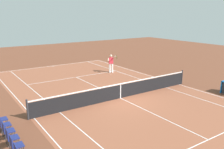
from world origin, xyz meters
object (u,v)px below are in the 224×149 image
at_px(tennis_player_near, 111,62).
at_px(spectator_chair_2, 15,145).
at_px(tennis_ball, 61,95).
at_px(spectator_chair_5, 3,124).
at_px(spectator_chair_6, 0,118).
at_px(spectator_chair_4, 7,130).
at_px(tennis_net, 120,91).
at_px(spectator_chair_3, 11,137).

relative_size(tennis_player_near, spectator_chair_2, 1.93).
height_order(tennis_ball, spectator_chair_5, spectator_chair_5).
relative_size(tennis_player_near, spectator_chair_6, 1.93).
xyz_separation_m(tennis_player_near, spectator_chair_2, (-9.27, 10.56, -0.41)).
bearing_deg(spectator_chair_5, tennis_player_near, -55.90).
bearing_deg(tennis_player_near, spectator_chair_4, 126.65).
bearing_deg(spectator_chair_6, tennis_net, -87.65).
relative_size(spectator_chair_5, spectator_chair_6, 1.00).
bearing_deg(tennis_ball, tennis_net, -130.91).
distance_m(tennis_player_near, spectator_chair_6, 12.37).
distance_m(spectator_chair_5, spectator_chair_6, 0.71).
xyz_separation_m(tennis_net, tennis_ball, (2.59, 2.98, -0.46)).
relative_size(spectator_chair_2, spectator_chair_6, 1.00).
distance_m(tennis_ball, spectator_chair_3, 6.51).
distance_m(tennis_net, spectator_chair_4, 7.33).
relative_size(spectator_chair_2, spectator_chair_4, 1.00).
distance_m(tennis_ball, spectator_chair_5, 5.50).
xyz_separation_m(spectator_chair_3, spectator_chair_4, (0.71, 0.00, 0.00)).
relative_size(tennis_net, tennis_ball, 177.27).
xyz_separation_m(tennis_net, spectator_chair_4, (-1.71, 7.13, 0.03)).
height_order(spectator_chair_2, spectator_chair_5, same).
bearing_deg(spectator_chair_3, spectator_chair_5, 0.00).
xyz_separation_m(tennis_net, spectator_chair_5, (-1.00, 7.13, 0.03)).
distance_m(tennis_net, tennis_ball, 3.97).
bearing_deg(tennis_net, tennis_ball, 49.09).
height_order(spectator_chair_2, spectator_chair_6, same).
relative_size(tennis_ball, spectator_chair_3, 0.08).
bearing_deg(spectator_chair_5, spectator_chair_2, 180.00).
bearing_deg(tennis_net, spectator_chair_5, 97.99).
relative_size(tennis_ball, spectator_chair_6, 0.08).
bearing_deg(spectator_chair_3, tennis_player_near, -50.95).
relative_size(spectator_chair_2, spectator_chair_5, 1.00).
bearing_deg(spectator_chair_4, spectator_chair_3, 180.00).
relative_size(tennis_ball, spectator_chair_5, 0.08).
distance_m(tennis_net, spectator_chair_2, 7.78).
bearing_deg(spectator_chair_6, spectator_chair_4, 180.00).
distance_m(tennis_player_near, spectator_chair_4, 13.17).
relative_size(spectator_chair_3, spectator_chair_5, 1.00).
xyz_separation_m(spectator_chair_4, spectator_chair_6, (1.42, 0.00, 0.00)).
relative_size(tennis_ball, spectator_chair_2, 0.08).
distance_m(spectator_chair_4, spectator_chair_6, 1.42).
relative_size(spectator_chair_4, spectator_chair_6, 1.00).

